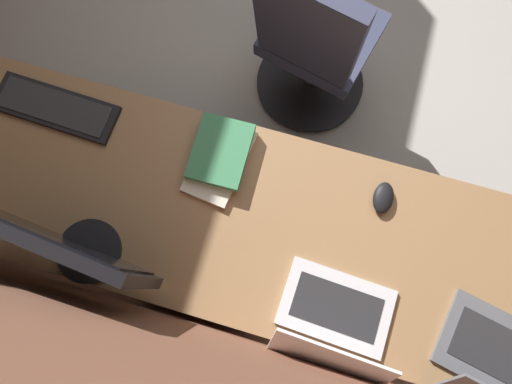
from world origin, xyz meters
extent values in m
cube|color=#936D47|center=(0.06, 1.61, 0.71)|extent=(2.37, 0.64, 0.03)
cylinder|color=silver|center=(1.18, 1.35, 0.35)|extent=(0.05, 0.05, 0.70)
cube|color=#936D47|center=(0.15, 1.64, 0.35)|extent=(0.40, 0.50, 0.69)
cube|color=silver|center=(0.15, 1.38, 0.35)|extent=(0.37, 0.01, 0.61)
cylinder|color=black|center=(0.51, 1.83, 0.74)|extent=(0.20, 0.20, 0.01)
cylinder|color=black|center=(0.51, 1.83, 0.79)|extent=(0.04, 0.04, 0.10)
cube|color=black|center=(0.51, 1.83, 1.01)|extent=(0.55, 0.08, 0.33)
cube|color=black|center=(0.52, 1.81, 1.01)|extent=(0.50, 0.06, 0.29)
cube|color=silver|center=(-0.26, 1.78, 0.74)|extent=(0.34, 0.22, 0.01)
cube|color=#262628|center=(-0.26, 1.78, 0.75)|extent=(0.27, 0.15, 0.00)
cube|color=silver|center=(-0.25, 1.92, 0.83)|extent=(0.33, 0.11, 0.18)
cube|color=#19234C|center=(-0.25, 1.92, 0.83)|extent=(0.30, 0.09, 0.15)
cube|color=#595B60|center=(-0.73, 1.77, 0.74)|extent=(0.35, 0.28, 0.01)
cube|color=#262628|center=(-0.73, 1.77, 0.75)|extent=(0.27, 0.19, 0.00)
cube|color=black|center=(0.80, 1.41, 0.74)|extent=(0.43, 0.16, 0.02)
cube|color=#2D2D30|center=(0.80, 1.41, 0.75)|extent=(0.38, 0.13, 0.00)
ellipsoid|color=black|center=(-0.32, 1.41, 0.75)|extent=(0.06, 0.10, 0.03)
cube|color=beige|center=(0.21, 1.44, 0.74)|extent=(0.19, 0.29, 0.02)
cube|color=#3D8456|center=(0.21, 1.42, 0.76)|extent=(0.18, 0.23, 0.03)
cube|color=#383D56|center=(0.01, 0.70, 0.46)|extent=(0.53, 0.51, 0.07)
cube|color=#383D56|center=(0.06, 0.90, 0.74)|extent=(0.42, 0.22, 0.50)
cylinder|color=black|center=(0.01, 0.70, 0.24)|extent=(0.05, 0.05, 0.37)
cylinder|color=black|center=(0.01, 0.70, 0.04)|extent=(0.56, 0.56, 0.03)
camera|label=1|loc=(-0.01, 1.80, 2.01)|focal=28.64mm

